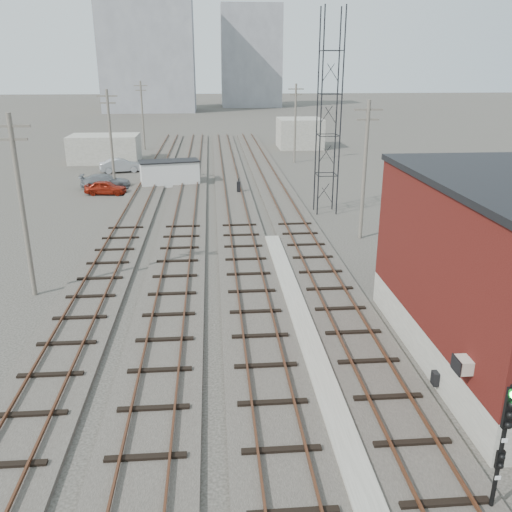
{
  "coord_description": "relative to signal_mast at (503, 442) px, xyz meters",
  "views": [
    {
      "loc": [
        -3.33,
        -6.15,
        11.07
      ],
      "look_at": [
        -1.3,
        18.77,
        2.2
      ],
      "focal_mm": 38.0,
      "sensor_mm": 36.0,
      "label": 1
    }
  ],
  "objects": [
    {
      "name": "shed_right",
      "position": [
        5.3,
        65.56,
        -0.22
      ],
      "size": [
        6.0,
        6.0,
        4.0
      ],
      "primitive_type": "cube",
      "color": "gray",
      "rests_on": "ground"
    },
    {
      "name": "track_mid_right",
      "position": [
        -5.2,
        34.56,
        -2.11
      ],
      "size": [
        3.2,
        90.0,
        0.39
      ],
      "color": "#332D28",
      "rests_on": "ground"
    },
    {
      "name": "platform_curb",
      "position": [
        -3.2,
        9.56,
        -2.09
      ],
      "size": [
        0.9,
        28.0,
        0.26
      ],
      "primitive_type": "cube",
      "color": "gray",
      "rests_on": "ground"
    },
    {
      "name": "apartment_right",
      "position": [
        4.3,
        145.56,
        10.78
      ],
      "size": [
        16.0,
        12.0,
        26.0
      ],
      "primitive_type": "cube",
      "color": "gray",
      "rests_on": "ground"
    },
    {
      "name": "lattice_tower",
      "position": [
        1.8,
        30.56,
        5.28
      ],
      "size": [
        1.6,
        1.6,
        15.0
      ],
      "color": "black",
      "rests_on": "ground"
    },
    {
      "name": "car_grey",
      "position": [
        -17.08,
        40.81,
        -1.55
      ],
      "size": [
        4.74,
        2.2,
        1.34
      ],
      "primitive_type": "imported",
      "rotation": [
        0.0,
        0.0,
        1.64
      ],
      "color": "slate",
      "rests_on": "ground"
    },
    {
      "name": "utility_pole_left_a",
      "position": [
        -16.2,
        15.56,
        2.58
      ],
      "size": [
        1.8,
        0.24,
        9.0
      ],
      "color": "#595147",
      "rests_on": "ground"
    },
    {
      "name": "apartment_left",
      "position": [
        -21.7,
        130.56,
        12.78
      ],
      "size": [
        22.0,
        14.0,
        30.0
      ],
      "primitive_type": "cube",
      "color": "gray",
      "rests_on": "ground"
    },
    {
      "name": "site_trailer",
      "position": [
        -11.13,
        41.79,
        -1.02
      ],
      "size": [
        6.03,
        3.53,
        2.38
      ],
      "rotation": [
        0.0,
        0.0,
        0.2
      ],
      "color": "silver",
      "rests_on": "ground"
    },
    {
      "name": "ground",
      "position": [
        -3.7,
        55.56,
        -2.22
      ],
      "size": [
        320.0,
        320.0,
        0.0
      ],
      "primitive_type": "plane",
      "color": "#282621",
      "rests_on": "ground"
    },
    {
      "name": "track_mid_left",
      "position": [
        -9.2,
        34.56,
        -2.11
      ],
      "size": [
        3.2,
        90.0,
        0.39
      ],
      "color": "#332D28",
      "rests_on": "ground"
    },
    {
      "name": "utility_pole_left_c",
      "position": [
        -16.2,
        65.56,
        2.58
      ],
      "size": [
        1.8,
        0.24,
        9.0
      ],
      "color": "#595147",
      "rests_on": "ground"
    },
    {
      "name": "car_red",
      "position": [
        -16.61,
        38.19,
        -1.59
      ],
      "size": [
        3.82,
        1.89,
        1.25
      ],
      "primitive_type": "imported",
      "rotation": [
        0.0,
        0.0,
        1.46
      ],
      "color": "maroon",
      "rests_on": "ground"
    },
    {
      "name": "brick_building",
      "position": [
        3.8,
        7.56,
        1.41
      ],
      "size": [
        6.54,
        12.2,
        7.22
      ],
      "color": "gray",
      "rests_on": "ground"
    },
    {
      "name": "car_silver",
      "position": [
        -16.87,
        48.88,
        -1.48
      ],
      "size": [
        4.73,
        2.55,
        1.48
      ],
      "primitive_type": "imported",
      "rotation": [
        0.0,
        0.0,
        1.8
      ],
      "color": "#96989D",
      "rests_on": "ground"
    },
    {
      "name": "track_right",
      "position": [
        -1.2,
        34.56,
        -2.11
      ],
      "size": [
        3.2,
        90.0,
        0.39
      ],
      "color": "#332D28",
      "rests_on": "ground"
    },
    {
      "name": "signal_mast",
      "position": [
        0.0,
        0.0,
        0.0
      ],
      "size": [
        0.4,
        0.41,
        3.83
      ],
      "color": "gray",
      "rests_on": "ground"
    },
    {
      "name": "utility_pole_right_a",
      "position": [
        2.8,
        23.56,
        2.58
      ],
      "size": [
        1.8,
        0.24,
        9.0
      ],
      "color": "#595147",
      "rests_on": "ground"
    },
    {
      "name": "shed_left",
      "position": [
        -19.7,
        55.56,
        -0.62
      ],
      "size": [
        8.0,
        5.0,
        3.2
      ],
      "primitive_type": "cube",
      "color": "gray",
      "rests_on": "ground"
    },
    {
      "name": "utility_pole_right_b",
      "position": [
        2.8,
        53.56,
        2.58
      ],
      "size": [
        1.8,
        0.24,
        9.0
      ],
      "color": "#595147",
      "rests_on": "ground"
    },
    {
      "name": "track_left",
      "position": [
        -13.2,
        34.56,
        -2.11
      ],
      "size": [
        3.2,
        90.0,
        0.39
      ],
      "color": "#332D28",
      "rests_on": "ground"
    },
    {
      "name": "utility_pole_left_b",
      "position": [
        -16.2,
        40.56,
        2.58
      ],
      "size": [
        1.8,
        0.24,
        9.0
      ],
      "color": "#595147",
      "rests_on": "ground"
    },
    {
      "name": "switch_stand",
      "position": [
        -4.7,
        37.42,
        -1.59
      ],
      "size": [
        0.33,
        0.33,
        1.34
      ],
      "rotation": [
        0.0,
        0.0,
        0.05
      ],
      "color": "black",
      "rests_on": "ground"
    }
  ]
}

